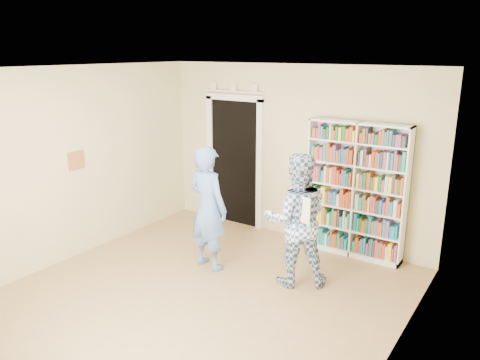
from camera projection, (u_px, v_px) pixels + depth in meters
The scene contains 11 objects.
floor at pixel (193, 301), 5.58m from camera, with size 5.00×5.00×0.00m, color #99754A.
ceiling at pixel (186, 69), 4.85m from camera, with size 5.00×5.00×0.00m, color white.
wall_back at pixel (294, 153), 7.22m from camera, with size 4.50×4.50×0.00m, color beige.
wall_left at pixel (64, 166), 6.42m from camera, with size 5.00×5.00×0.00m, color beige.
wall_right at pixel (393, 237), 4.01m from camera, with size 5.00×5.00×0.00m, color beige.
bookshelf at pixel (356, 190), 6.61m from camera, with size 1.42×0.27×1.95m.
doorway at pixel (235, 156), 7.83m from camera, with size 1.10×0.08×2.43m.
wall_art at pixel (76, 160), 6.56m from camera, with size 0.03×0.25×0.25m, color brown.
man_blue at pixel (208, 208), 6.26m from camera, with size 0.62×0.41×1.70m, color #5981C6.
man_plaid at pixel (296, 220), 5.82m from camera, with size 0.83×0.65×1.71m, color #2A4982.
paper_sheet at pixel (302, 210), 5.50m from camera, with size 0.23×0.01×0.32m, color white.
Camera 1 is at (3.24, -3.83, 2.90)m, focal length 35.00 mm.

